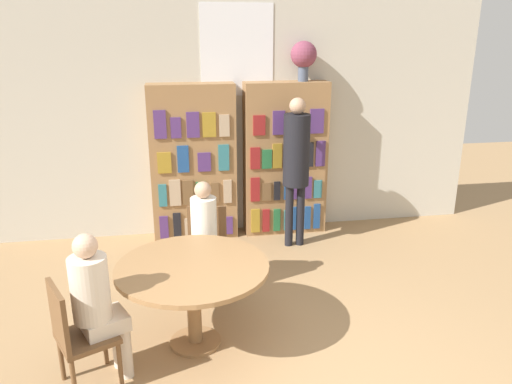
% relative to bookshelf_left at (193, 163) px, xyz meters
% --- Properties ---
extents(wall_back, '(6.40, 0.07, 3.00)m').
position_rel_bookshelf_left_xyz_m(wall_back, '(0.59, 0.19, 0.52)').
color(wall_back, beige).
rests_on(wall_back, ground_plane).
extents(bookshelf_left, '(1.07, 0.34, 1.98)m').
position_rel_bookshelf_left_xyz_m(bookshelf_left, '(0.00, 0.00, 0.00)').
color(bookshelf_left, olive).
rests_on(bookshelf_left, ground_plane).
extents(bookshelf_right, '(1.07, 0.34, 1.98)m').
position_rel_bookshelf_left_xyz_m(bookshelf_right, '(1.19, 0.00, -0.00)').
color(bookshelf_right, olive).
rests_on(bookshelf_right, ground_plane).
extents(flower_vase, '(0.32, 0.32, 0.48)m').
position_rel_bookshelf_left_xyz_m(flower_vase, '(1.40, 0.00, 1.30)').
color(flower_vase, '#475166').
rests_on(flower_vase, bookshelf_right).
extents(reading_table, '(1.27, 1.27, 0.75)m').
position_rel_bookshelf_left_xyz_m(reading_table, '(-0.13, -2.39, -0.35)').
color(reading_table, olive).
rests_on(reading_table, ground_plane).
extents(chair_near_camera, '(0.53, 0.53, 0.88)m').
position_rel_bookshelf_left_xyz_m(chair_near_camera, '(-1.02, -2.81, -0.50)').
color(chair_near_camera, brown).
rests_on(chair_near_camera, ground_plane).
extents(chair_left_side, '(0.47, 0.47, 0.88)m').
position_rel_bookshelf_left_xyz_m(chair_left_side, '(0.04, -1.43, -0.50)').
color(chair_left_side, brown).
rests_on(chair_left_side, ground_plane).
extents(seated_reader_left, '(0.31, 0.39, 1.21)m').
position_rel_bookshelf_left_xyz_m(seated_reader_left, '(0.01, -1.61, -0.31)').
color(seated_reader_left, silver).
rests_on(seated_reader_left, ground_plane).
extents(seated_reader_right, '(0.42, 0.39, 1.23)m').
position_rel_bookshelf_left_xyz_m(seated_reader_right, '(-0.86, -2.73, -0.29)').
color(seated_reader_right, beige).
rests_on(seated_reader_right, ground_plane).
extents(librarian_standing, '(0.32, 0.59, 1.85)m').
position_rel_bookshelf_left_xyz_m(librarian_standing, '(1.21, -0.50, 0.16)').
color(librarian_standing, black).
rests_on(librarian_standing, ground_plane).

